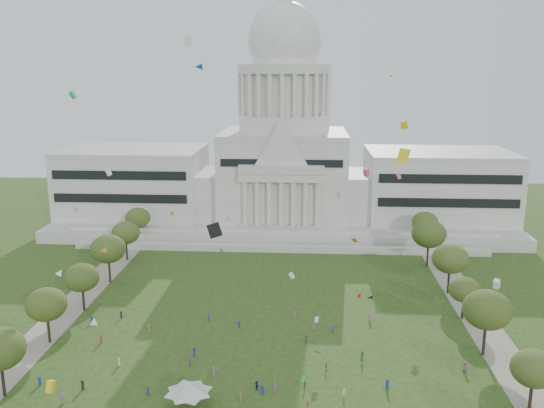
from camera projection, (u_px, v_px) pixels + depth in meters
name	position (u px, v px, depth m)	size (l,w,h in m)	color
ground	(256.00, 395.00, 101.13)	(400.00, 400.00, 0.00)	#294315
capitol	(284.00, 165.00, 206.41)	(160.00, 64.50, 91.30)	#B9B8AD
path_left	(61.00, 317.00, 133.13)	(8.00, 160.00, 0.04)	gray
path_right	(484.00, 328.00, 127.41)	(8.00, 160.00, 0.04)	gray
row_tree_r_1	(534.00, 369.00, 94.92)	(7.58, 7.58, 10.78)	black
row_tree_l_2	(46.00, 304.00, 118.68)	(8.42, 8.42, 11.97)	black
row_tree_r_2	(487.00, 310.00, 113.23)	(9.55, 9.55, 13.58)	black
row_tree_l_3	(82.00, 278.00, 134.83)	(8.12, 8.12, 11.55)	black
row_tree_r_3	(464.00, 290.00, 130.37)	(7.01, 7.01, 9.98)	black
row_tree_l_4	(108.00, 249.00, 152.54)	(9.29, 9.29, 13.21)	black
row_tree_r_4	(450.00, 259.00, 144.96)	(9.19, 9.19, 13.06)	black
row_tree_l_5	(126.00, 233.00, 170.90)	(8.33, 8.33, 11.85)	black
row_tree_r_5	(429.00, 234.00, 164.47)	(9.82, 9.82, 13.96)	black
row_tree_l_6	(138.00, 218.00, 188.64)	(8.19, 8.19, 11.64)	black
row_tree_r_6	(425.00, 223.00, 182.08)	(8.42, 8.42, 11.97)	black
event_tent	(188.00, 387.00, 97.03)	(10.66, 10.66, 4.66)	#4C4C4C
person_0	(464.00, 367.00, 108.87)	(0.93, 0.60, 1.90)	#994C8C
person_2	(362.00, 356.00, 112.73)	(0.97, 0.60, 2.00)	#33723F
person_3	(308.00, 404.00, 96.76)	(1.23, 0.63, 1.90)	olive
person_4	(305.00, 383.00, 103.26)	(1.07, 0.59, 1.83)	olive
person_5	(257.00, 385.00, 102.68)	(1.58, 0.62, 1.70)	navy
person_8	(190.00, 362.00, 110.96)	(0.74, 0.45, 1.51)	#994C8C
person_9	(344.00, 392.00, 100.64)	(0.93, 0.48, 1.44)	silver
person_10	(326.00, 367.00, 108.92)	(0.99, 0.54, 1.69)	#994C8C
distant_crowd	(208.00, 352.00, 114.51)	(63.44, 38.02, 1.95)	navy
kite_swarm	(257.00, 220.00, 103.69)	(77.56, 102.56, 59.23)	yellow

